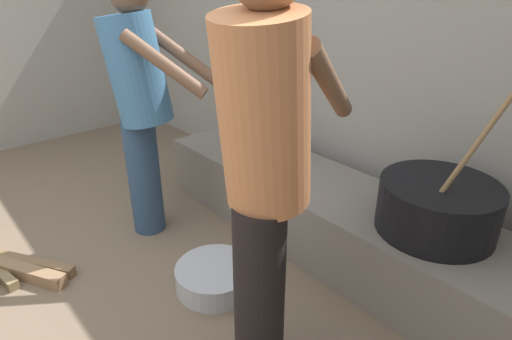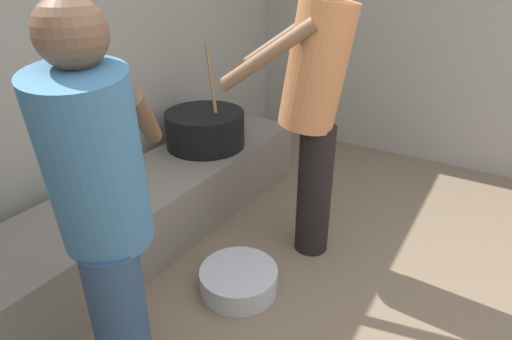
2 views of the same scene
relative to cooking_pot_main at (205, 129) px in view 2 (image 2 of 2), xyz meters
The scene contains 5 objects.
hearth_ledge 0.67m from the cooking_pot_main, behind, with size 2.59×0.60×0.40m, color slate.
cooking_pot_main is the anchor object (origin of this frame).
cook_in_blue_shirt 1.69m from the cooking_pot_main, 153.30° to the right, with size 0.70×0.65×1.53m.
cook_in_orange_shirt 1.03m from the cooking_pot_main, 103.21° to the right, with size 0.55×0.75×1.65m.
metal_mixing_bowl 1.18m from the cooking_pot_main, 133.98° to the right, with size 0.42×0.42×0.13m, color #B7B7BC.
Camera 2 is at (-1.18, 0.20, 1.62)m, focal length 30.14 mm.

